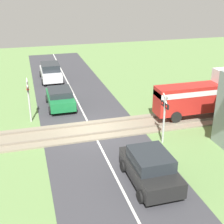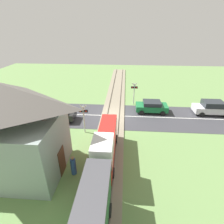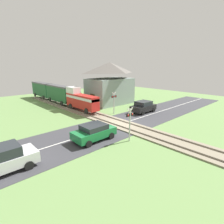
{
  "view_description": "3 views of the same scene",
  "coord_description": "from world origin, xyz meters",
  "px_view_note": "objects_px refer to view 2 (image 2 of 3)",
  "views": [
    {
      "loc": [
        17.86,
        -3.75,
        9.02
      ],
      "look_at": [
        0.0,
        1.33,
        1.2
      ],
      "focal_mm": 50.0,
      "sensor_mm": 36.0,
      "label": 1
    },
    {
      "loc": [
        -1.28,
        18.77,
        10.01
      ],
      "look_at": [
        0.0,
        1.33,
        1.2
      ],
      "focal_mm": 28.0,
      "sensor_mm": 36.0,
      "label": 2
    },
    {
      "loc": [
        -13.61,
        -13.24,
        6.52
      ],
      "look_at": [
        0.0,
        1.33,
        1.2
      ],
      "focal_mm": 28.0,
      "sensor_mm": 36.0,
      "label": 3
    }
  ],
  "objects_px": {
    "car_far_side": "(58,113)",
    "crossing_signal_west_approach": "(134,91)",
    "station_building": "(3,131)",
    "car_near_crossing": "(152,106)",
    "pedestrian_by_station": "(73,166)",
    "car_behind_queue": "(212,108)",
    "crossing_signal_east_approach": "(84,115)"
  },
  "relations": [
    {
      "from": "car_far_side",
      "to": "crossing_signal_west_approach",
      "type": "bearing_deg",
      "value": -149.6
    },
    {
      "from": "car_near_crossing",
      "to": "pedestrian_by_station",
      "type": "height_order",
      "value": "pedestrian_by_station"
    },
    {
      "from": "car_behind_queue",
      "to": "car_far_side",
      "type": "bearing_deg",
      "value": 8.92
    },
    {
      "from": "station_building",
      "to": "crossing_signal_west_approach",
      "type": "bearing_deg",
      "value": -126.19
    },
    {
      "from": "car_far_side",
      "to": "pedestrian_by_station",
      "type": "relative_size",
      "value": 2.44
    },
    {
      "from": "car_near_crossing",
      "to": "pedestrian_by_station",
      "type": "relative_size",
      "value": 2.44
    },
    {
      "from": "station_building",
      "to": "pedestrian_by_station",
      "type": "bearing_deg",
      "value": 178.62
    },
    {
      "from": "car_behind_queue",
      "to": "crossing_signal_east_approach",
      "type": "height_order",
      "value": "crossing_signal_east_approach"
    },
    {
      "from": "crossing_signal_east_approach",
      "to": "car_near_crossing",
      "type": "bearing_deg",
      "value": -144.99
    },
    {
      "from": "station_building",
      "to": "crossing_signal_east_approach",
      "type": "bearing_deg",
      "value": -127.69
    },
    {
      "from": "car_far_side",
      "to": "car_behind_queue",
      "type": "xyz_separation_m",
      "value": [
        -18.35,
        -2.88,
        0.02
      ]
    },
    {
      "from": "car_far_side",
      "to": "crossing_signal_west_approach",
      "type": "xyz_separation_m",
      "value": [
        -8.86,
        -5.2,
        1.13
      ]
    },
    {
      "from": "pedestrian_by_station",
      "to": "station_building",
      "type": "bearing_deg",
      "value": -1.38
    },
    {
      "from": "crossing_signal_west_approach",
      "to": "car_near_crossing",
      "type": "bearing_deg",
      "value": 132.82
    },
    {
      "from": "station_building",
      "to": "car_near_crossing",
      "type": "bearing_deg",
      "value": -137.49
    },
    {
      "from": "car_far_side",
      "to": "pedestrian_by_station",
      "type": "xyz_separation_m",
      "value": [
        -3.97,
        7.93,
        -0.12
      ]
    },
    {
      "from": "crossing_signal_east_approach",
      "to": "crossing_signal_west_approach",
      "type": "bearing_deg",
      "value": -125.05
    },
    {
      "from": "car_near_crossing",
      "to": "crossing_signal_west_approach",
      "type": "relative_size",
      "value": 1.27
    },
    {
      "from": "car_behind_queue",
      "to": "crossing_signal_west_approach",
      "type": "distance_m",
      "value": 9.83
    },
    {
      "from": "car_far_side",
      "to": "car_behind_queue",
      "type": "bearing_deg",
      "value": -171.08
    },
    {
      "from": "car_behind_queue",
      "to": "crossing_signal_west_approach",
      "type": "xyz_separation_m",
      "value": [
        9.48,
        -2.32,
        1.11
      ]
    },
    {
      "from": "car_far_side",
      "to": "crossing_signal_west_approach",
      "type": "relative_size",
      "value": 1.26
    },
    {
      "from": "car_far_side",
      "to": "pedestrian_by_station",
      "type": "height_order",
      "value": "car_far_side"
    },
    {
      "from": "crossing_signal_west_approach",
      "to": "car_far_side",
      "type": "bearing_deg",
      "value": 30.4
    },
    {
      "from": "car_near_crossing",
      "to": "car_far_side",
      "type": "distance_m",
      "value": 11.38
    },
    {
      "from": "car_near_crossing",
      "to": "car_behind_queue",
      "type": "distance_m",
      "value": 7.34
    },
    {
      "from": "car_behind_queue",
      "to": "crossing_signal_west_approach",
      "type": "bearing_deg",
      "value": -13.74
    },
    {
      "from": "crossing_signal_east_approach",
      "to": "pedestrian_by_station",
      "type": "height_order",
      "value": "crossing_signal_east_approach"
    },
    {
      "from": "crossing_signal_west_approach",
      "to": "station_building",
      "type": "height_order",
      "value": "station_building"
    },
    {
      "from": "crossing_signal_east_approach",
      "to": "pedestrian_by_station",
      "type": "relative_size",
      "value": 1.93
    },
    {
      "from": "car_far_side",
      "to": "station_building",
      "type": "relative_size",
      "value": 0.48
    },
    {
      "from": "car_far_side",
      "to": "crossing_signal_east_approach",
      "type": "distance_m",
      "value": 4.42
    }
  ]
}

